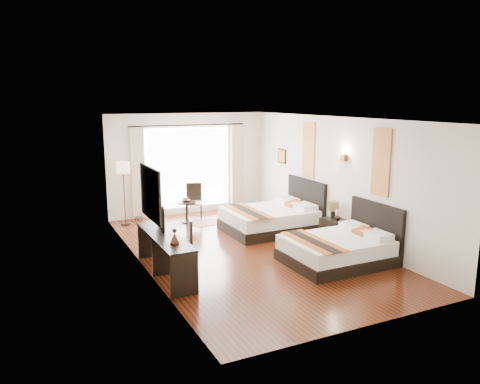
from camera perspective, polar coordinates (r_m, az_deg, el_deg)
name	(u,v)px	position (r m, az deg, el deg)	size (l,w,h in m)	color
floor	(248,251)	(10.08, 1.00, -7.18)	(4.50, 7.50, 0.01)	#330D09
ceiling	(249,119)	(9.56, 1.05, 8.91)	(4.50, 7.50, 0.02)	white
wall_headboard	(336,178)	(10.90, 11.63, 1.63)	(0.01, 7.50, 2.80)	silver
wall_desk	(142,196)	(8.96, -11.92, -0.48)	(0.01, 7.50, 2.80)	silver
wall_window	(188,164)	(13.13, -6.35, 3.42)	(4.50, 0.01, 2.80)	silver
wall_entry	(371,232)	(6.68, 15.66, -4.72)	(4.50, 0.01, 2.80)	silver
window_glass	(188,168)	(13.13, -6.32, 2.98)	(2.40, 0.02, 2.20)	white
sheer_curtain	(189,168)	(13.07, -6.23, 2.95)	(2.30, 0.02, 2.10)	white
drape_left	(138,172)	(12.64, -12.38, 2.37)	(0.35, 0.14, 2.35)	#C0B195
drape_right	(237,166)	(13.59, -0.39, 3.25)	(0.35, 0.14, 2.35)	#C0B195
art_panel_near	(381,162)	(9.72, 16.83, 3.49)	(0.03, 0.50, 1.35)	#973B15
art_panel_far	(309,150)	(11.72, 8.37, 5.13)	(0.03, 0.50, 1.35)	#973B15
wall_sconce	(344,157)	(10.55, 12.53, 4.13)	(0.10, 0.14, 0.14)	#3F2416
mirror_frame	(150,193)	(8.40, -10.88, -0.17)	(0.04, 1.25, 0.95)	black
mirror_glass	(152,193)	(8.41, -10.71, -0.15)	(0.01, 1.12, 0.82)	white
bed_near	(340,248)	(9.49, 12.06, -6.73)	(2.01, 1.56, 1.13)	black
bed_far	(272,218)	(11.49, 3.98, -3.20)	(2.15, 1.68, 1.21)	black
nightstand	(334,231)	(10.77, 11.40, -4.65)	(0.45, 0.56, 0.54)	black
table_lamp	(333,207)	(10.75, 11.29, -1.84)	(0.26, 0.26, 0.42)	black
vase	(337,219)	(10.61, 11.79, -3.23)	(0.13, 0.13, 0.14)	black
console_desk	(165,255)	(8.77, -9.13, -7.56)	(0.50, 2.20, 0.76)	black
television	(157,215)	(9.10, -10.13, -2.74)	(0.88, 0.12, 0.51)	black
bronze_figurine	(175,237)	(8.06, -7.98, -5.49)	(0.17, 0.17, 0.25)	#3F2416
desk_chair	(182,250)	(9.30, -7.04, -7.08)	(0.50, 0.50, 0.89)	beige
floor_lamp	(123,172)	(12.16, -14.05, 2.44)	(0.33, 0.33, 1.64)	black
side_table	(187,212)	(12.32, -6.51, -2.44)	(0.48, 0.48, 0.55)	black
fruit_bowl	(186,201)	(12.27, -6.63, -1.06)	(0.22, 0.22, 0.05)	#402616
window_chair	(194,208)	(12.62, -5.61, -2.00)	(0.58, 0.58, 0.96)	beige
jute_rug	(210,221)	(12.39, -3.69, -3.59)	(1.11, 0.76, 0.01)	#A08860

